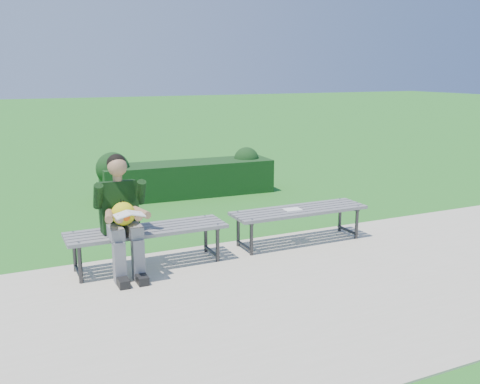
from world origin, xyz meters
The scene contains 7 objects.
ground centered at (0.00, 0.00, 0.00)m, with size 80.00×80.00×0.00m.
walkway centered at (0.00, -1.75, 0.01)m, with size 30.00×3.50×0.02m.
hedge centered at (0.70, 2.86, 0.35)m, with size 3.17×0.91×0.86m.
bench_left centered at (-0.89, -0.42, 0.42)m, with size 1.80×0.50×0.46m.
bench_right centered at (1.13, -0.40, 0.42)m, with size 1.80×0.50×0.46m.
seated_boy centered at (-1.19, -0.52, 0.71)m, with size 0.56×0.76×1.31m.
paper_sheet centered at (1.03, -0.40, 0.47)m, with size 0.23×0.17×0.01m.
Camera 1 is at (-2.38, -6.11, 2.21)m, focal length 40.00 mm.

